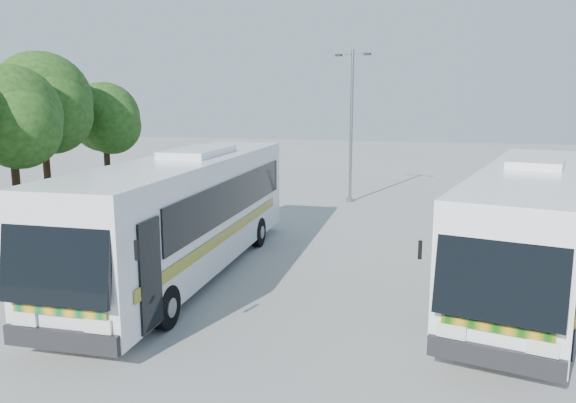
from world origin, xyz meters
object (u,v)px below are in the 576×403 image
(coach_adjacent, at_px, (529,224))
(tree_far_e, at_px, (106,118))
(tree_far_c, at_px, (12,116))
(tree_far_d, at_px, (43,102))
(lamppost, at_px, (351,120))
(coach_main, at_px, (186,211))

(coach_adjacent, bearing_deg, tree_far_e, 160.14)
(tree_far_c, relative_size, tree_far_e, 1.10)
(tree_far_d, height_order, lamppost, tree_far_d)
(tree_far_e, bearing_deg, tree_far_c, -86.46)
(lamppost, bearing_deg, tree_far_c, -141.78)
(tree_far_c, bearing_deg, tree_far_e, 93.54)
(coach_main, distance_m, lamppost, 13.01)
(coach_main, distance_m, coach_adjacent, 9.33)
(tree_far_c, bearing_deg, coach_main, -30.60)
(tree_far_c, xyz_separation_m, coach_main, (11.12, -6.58, -2.42))
(tree_far_e, height_order, lamppost, lamppost)
(tree_far_d, bearing_deg, coach_adjacent, -23.45)
(coach_adjacent, relative_size, lamppost, 1.64)
(tree_far_c, relative_size, tree_far_d, 0.88)
(tree_far_d, distance_m, coach_main, 16.31)
(coach_main, bearing_deg, tree_far_e, 127.52)
(tree_far_d, height_order, coach_main, tree_far_d)
(tree_far_d, distance_m, tree_far_e, 4.65)
(coach_adjacent, bearing_deg, lamppost, 132.21)
(tree_far_d, xyz_separation_m, coach_adjacent, (21.60, -9.37, -3.04))
(tree_far_c, xyz_separation_m, lamppost, (14.12, 5.90, -0.26))
(lamppost, bearing_deg, tree_far_d, -156.28)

